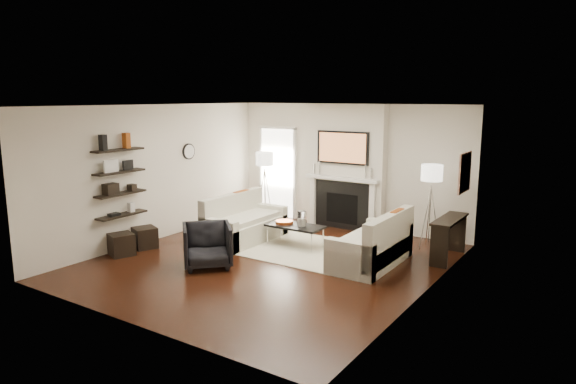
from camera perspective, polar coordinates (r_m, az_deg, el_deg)
The scene contains 71 objects.
room_envelope at distance 8.75m, azimuth -2.16°, elevation 0.68°, with size 6.00×6.00×6.00m.
chimney_breast at distance 11.19m, azimuth 6.43°, elevation 2.79°, with size 1.80×0.25×2.70m, color silver.
fireplace_surround at distance 11.21m, azimuth 6.03°, elevation -1.49°, with size 1.30×0.02×1.04m, color black.
firebox at distance 11.22m, azimuth 6.01°, elevation -1.84°, with size 0.75×0.02×0.65m, color black.
mantel_pilaster_l at distance 11.52m, azimuth 2.78°, elevation -0.96°, with size 0.12×0.08×1.10m, color white.
mantel_pilaster_r at distance 10.87m, azimuth 9.33°, elevation -1.79°, with size 0.12×0.08×1.10m, color white.
mantel_shelf at distance 11.06m, azimuth 5.97°, elevation 1.51°, with size 1.70×0.18×0.07m, color white.
tv_body at distance 11.00m, azimuth 6.10°, elevation 4.92°, with size 1.20×0.06×0.70m, color black.
tv_screen at distance 10.97m, azimuth 6.02°, elevation 4.91°, with size 1.10×0.01×0.62m, color #BF723F.
candlestick_l_tall at distance 11.30m, azimuth 3.53°, elevation 2.69°, with size 0.04×0.04×0.30m, color silver.
candlestick_l_short at distance 11.37m, azimuth 2.96°, elevation 2.59°, with size 0.04×0.04×0.24m, color silver.
candlestick_r_tall at distance 10.80m, azimuth 8.60°, elevation 2.22°, with size 0.04×0.04×0.30m, color silver.
candlestick_r_short at distance 10.75m, azimuth 9.23°, elevation 2.01°, with size 0.04×0.04×0.24m, color silver.
hallway_panel at distance 12.26m, azimuth -1.10°, elevation 2.12°, with size 0.90×0.02×2.10m, color white.
door_trim_l at distance 12.51m, azimuth -2.97°, elevation 2.28°, with size 0.06×0.06×2.16m, color white.
door_trim_r at distance 11.98m, azimuth 0.74°, elevation 1.92°, with size 0.06×0.06×2.16m, color white.
door_trim_top at distance 12.13m, azimuth -1.18°, elevation 7.16°, with size 1.02×0.06×0.06m, color white.
rug at distance 9.86m, azimuth 0.91°, elevation -6.20°, with size 2.60×2.00×0.01m, color beige.
loveseat_left_base at distance 10.32m, azimuth -4.75°, elevation -4.29°, with size 0.85×1.80×0.42m, color beige.
loveseat_left_back at distance 10.45m, azimuth -6.22°, elevation -2.34°, with size 0.18×1.80×0.80m, color beige.
loveseat_left_arm_n at distance 9.70m, azimuth -7.72°, elevation -4.78°, with size 0.85×0.18×0.60m, color beige.
loveseat_left_arm_s at distance 10.93m, azimuth -2.14°, elevation -2.93°, with size 0.85×0.18×0.60m, color beige.
loveseat_left_cushion at distance 10.23m, azimuth -4.55°, elevation -2.92°, with size 0.63×1.44×0.10m, color beige.
pillow_left_orange at distance 10.64m, azimuth -5.22°, elevation -0.97°, with size 0.10×0.42×0.42m, color #924212.
pillow_left_charcoal at distance 10.19m, azimuth -7.32°, elevation -1.59°, with size 0.10×0.40×0.40m, color black.
loveseat_right_base at distance 9.00m, azimuth 9.16°, elevation -6.63°, with size 0.85×1.80×0.42m, color beige.
loveseat_right_back at distance 8.79m, azimuth 11.22°, elevation -4.98°, with size 0.18×1.80×0.80m, color beige.
loveseat_right_arm_n at distance 8.27m, azimuth 6.85°, elevation -7.47°, with size 0.85×0.18×0.60m, color beige.
loveseat_right_arm_s at distance 9.69m, azimuth 11.16°, elevation -4.89°, with size 0.85×0.18×0.60m, color beige.
loveseat_right_cushion at distance 8.95m, azimuth 8.92°, elevation -4.99°, with size 0.63×1.44×0.10m, color beige.
pillow_right_orange at distance 9.01m, azimuth 11.99°, elevation -3.29°, with size 0.10×0.42×0.42m, color #924212.
pillow_right_charcoal at distance 8.47m, azimuth 10.49°, elevation -4.19°, with size 0.10×0.40×0.40m, color black.
coffee_table at distance 9.87m, azimuth 0.79°, elevation -3.80°, with size 1.10×0.55×0.04m, color black.
coffee_leg_nw at distance 10.02m, azimuth -2.31°, elevation -4.83°, with size 0.02×0.02×0.38m, color silver.
coffee_leg_ne at distance 9.50m, azimuth 2.63°, elevation -5.72°, with size 0.02×0.02×0.38m, color silver.
coffee_leg_sw at distance 10.37m, azimuth -0.89°, elevation -4.30°, with size 0.02×0.02×0.38m, color silver.
coffee_leg_se at distance 9.86m, azimuth 3.94°, elevation -5.11°, with size 0.02×0.02×0.38m, color silver.
hurricane_glass at distance 9.76m, azimuth 1.54°, elevation -3.01°, with size 0.17×0.17×0.30m, color white.
hurricane_candle at distance 9.77m, azimuth 1.54°, elevation -3.38°, with size 0.10×0.10×0.15m, color white.
copper_bowl at distance 9.99m, azimuth -0.42°, elevation -3.36°, with size 0.34×0.34×0.06m, color #BB4D1F.
armchair at distance 8.82m, azimuth -8.97°, elevation -5.66°, with size 0.79×0.74×0.81m, color black.
lamp_left_post at distance 11.89m, azimuth -2.58°, elevation -0.35°, with size 0.02×0.02×1.20m, color silver.
lamp_left_shade at distance 11.76m, azimuth -2.62°, elevation 3.72°, with size 0.40×0.40×0.30m, color white.
lamp_left_leg_a at distance 11.83m, azimuth -2.15°, elevation -0.41°, with size 0.02×0.02×1.25m, color silver.
lamp_left_leg_b at distance 12.00m, azimuth -2.53°, elevation -0.25°, with size 0.02×0.02×1.25m, color silver.
lamp_left_leg_c at distance 11.85m, azimuth -3.07°, elevation -0.39°, with size 0.02×0.02×1.25m, color silver.
lamp_right_post at distance 10.10m, azimuth 15.46°, elevation -2.70°, with size 0.02×0.02×1.20m, color silver.
lamp_right_shade at distance 9.94m, azimuth 15.70°, elevation 2.08°, with size 0.40×0.40×0.30m, color white.
lamp_right_leg_a at distance 10.07m, azimuth 16.06°, elevation -2.77°, with size 0.02×0.02×1.25m, color silver.
lamp_right_leg_b at distance 10.20m, azimuth 15.33°, elevation -2.56°, with size 0.02×0.02×1.25m, color silver.
lamp_right_leg_c at distance 10.03m, azimuth 14.99°, elevation -2.77°, with size 0.02×0.02×1.25m, color silver.
console_top at distance 9.45m, azimuth 17.54°, elevation -2.90°, with size 0.35×1.20×0.04m, color black.
console_leg_n at distance 9.04m, azimuth 16.44°, elevation -5.91°, with size 0.30×0.04×0.71m, color black.
console_leg_s at distance 10.06m, azimuth 18.29°, elevation -4.34°, with size 0.30×0.04×0.71m, color black.
wall_art at distance 9.44m, azimuth 19.05°, elevation 2.06°, with size 0.03×0.70×0.70m, color #A97154.
shelf_bottom at distance 9.95m, azimuth -17.97°, elevation -2.44°, with size 0.25×1.00×0.04m, color black.
shelf_lower at distance 9.87m, azimuth -18.10°, elevation -0.17°, with size 0.25×1.00×0.04m, color black.
shelf_upper at distance 9.81m, azimuth -18.24°, elevation 2.12°, with size 0.25×1.00×0.04m, color black.
shelf_top at distance 9.76m, azimuth -18.37°, elevation 4.44°, with size 0.25×1.00×0.04m, color black.
decor_magfile_a at distance 9.56m, azimuth -19.87°, elevation 5.19°, with size 0.12×0.10×0.28m, color black.
decor_magfile_b at distance 9.87m, azimuth -17.52°, elevation 5.47°, with size 0.12×0.10×0.28m, color #924212.
decor_frame_a at distance 9.69m, azimuth -19.08°, elevation 2.73°, with size 0.04×0.30×0.22m, color white.
decor_frame_b at distance 9.92m, azimuth -17.37°, elevation 2.89°, with size 0.04×0.22×0.18m, color black.
decor_wine_rack at distance 9.73m, azimuth -19.10°, elevation 0.32°, with size 0.18×0.25×0.20m, color black.
decor_box_small at distance 10.02m, azimuth -16.95°, elevation 0.50°, with size 0.15×0.12×0.12m, color black.
decor_books at distance 9.84m, azimuth -18.76°, elevation -2.37°, with size 0.14×0.20×0.05m, color black.
decor_box_tall at distance 10.06m, azimuth -17.04°, elevation -1.62°, with size 0.10×0.10×0.18m, color white.
clock_rim at distance 11.13m, azimuth -10.99°, elevation 4.44°, with size 0.34×0.34×0.04m, color black.
clock_face at distance 11.11m, azimuth -10.89°, elevation 4.44°, with size 0.29×0.29×0.01m, color white.
ottoman_near at distance 10.19m, azimuth -15.61°, elevation -4.90°, with size 0.40×0.40×0.40m, color black.
ottoman_far at distance 9.86m, azimuth -18.02°, elevation -5.56°, with size 0.40×0.40×0.40m, color black.
Camera 1 is at (5.01, -7.01, 2.85)m, focal length 32.00 mm.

